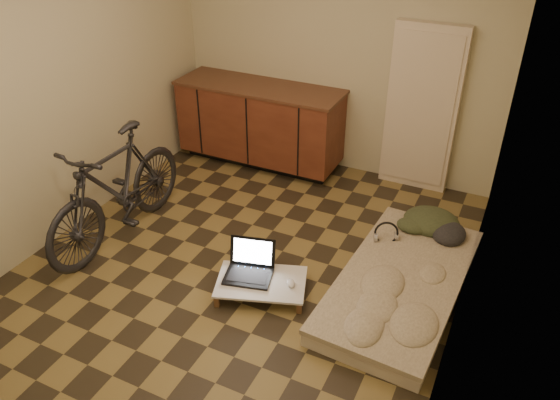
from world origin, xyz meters
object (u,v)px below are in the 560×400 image
at_px(bicycle, 116,183).
at_px(laptop, 250,268).
at_px(lap_desk, 261,282).
at_px(futon, 401,283).

distance_m(bicycle, laptop, 1.43).
bearing_deg(lap_desk, futon, 7.37).
xyz_separation_m(bicycle, lap_desk, (1.50, -0.15, -0.46)).
relative_size(bicycle, laptop, 3.91).
distance_m(bicycle, lap_desk, 1.58).
bearing_deg(laptop, futon, 7.45).
height_order(bicycle, laptop, bicycle).
bearing_deg(lap_desk, laptop, 140.51).
height_order(bicycle, futon, bicycle).
distance_m(bicycle, futon, 2.57).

